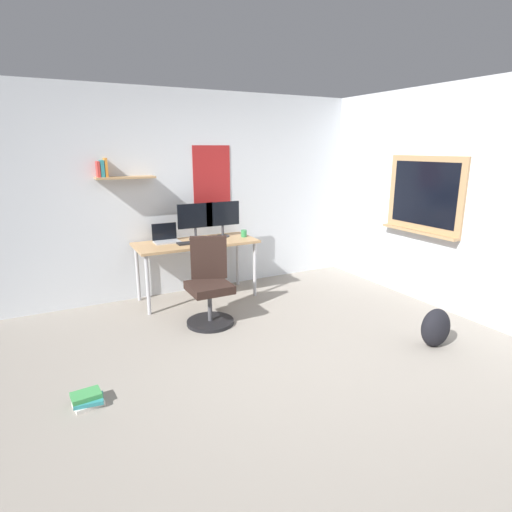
{
  "coord_description": "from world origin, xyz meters",
  "views": [
    {
      "loc": [
        -1.8,
        -2.83,
        1.9
      ],
      "look_at": [
        0.07,
        0.72,
        0.85
      ],
      "focal_mm": 29.28,
      "sensor_mm": 36.0,
      "label": 1
    }
  ],
  "objects_px": {
    "desk": "(196,247)",
    "monitor_secondary": "(223,217)",
    "monitor_primary": "(195,219)",
    "keyboard": "(192,243)",
    "backpack": "(436,328)",
    "book_stack_on_floor": "(88,400)",
    "office_chair": "(209,287)",
    "coffee_mug": "(244,233)",
    "laptop": "(166,238)",
    "computer_mouse": "(214,240)"
  },
  "relations": [
    {
      "from": "coffee_mug",
      "to": "book_stack_on_floor",
      "type": "distance_m",
      "value": 2.94
    },
    {
      "from": "monitor_secondary",
      "to": "computer_mouse",
      "type": "xyz_separation_m",
      "value": [
        -0.21,
        -0.18,
        -0.25
      ]
    },
    {
      "from": "laptop",
      "to": "monitor_primary",
      "type": "relative_size",
      "value": 0.67
    },
    {
      "from": "office_chair",
      "to": "keyboard",
      "type": "relative_size",
      "value": 2.57
    },
    {
      "from": "laptop",
      "to": "computer_mouse",
      "type": "distance_m",
      "value": 0.59
    },
    {
      "from": "monitor_secondary",
      "to": "monitor_primary",
      "type": "bearing_deg",
      "value": 180.0
    },
    {
      "from": "keyboard",
      "to": "computer_mouse",
      "type": "relative_size",
      "value": 3.56
    },
    {
      "from": "desk",
      "to": "monitor_secondary",
      "type": "height_order",
      "value": "monitor_secondary"
    },
    {
      "from": "monitor_primary",
      "to": "monitor_secondary",
      "type": "bearing_deg",
      "value": 0.0
    },
    {
      "from": "computer_mouse",
      "to": "coffee_mug",
      "type": "bearing_deg",
      "value": 6.33
    },
    {
      "from": "laptop",
      "to": "coffee_mug",
      "type": "xyz_separation_m",
      "value": [
        0.99,
        -0.18,
        -0.01
      ]
    },
    {
      "from": "monitor_primary",
      "to": "coffee_mug",
      "type": "xyz_separation_m",
      "value": [
        0.62,
        -0.13,
        -0.22
      ]
    },
    {
      "from": "book_stack_on_floor",
      "to": "coffee_mug",
      "type": "bearing_deg",
      "value": 39.22
    },
    {
      "from": "monitor_primary",
      "to": "keyboard",
      "type": "height_order",
      "value": "monitor_primary"
    },
    {
      "from": "monitor_secondary",
      "to": "book_stack_on_floor",
      "type": "height_order",
      "value": "monitor_secondary"
    },
    {
      "from": "monitor_primary",
      "to": "coffee_mug",
      "type": "bearing_deg",
      "value": -12.32
    },
    {
      "from": "office_chair",
      "to": "monitor_secondary",
      "type": "relative_size",
      "value": 2.05
    },
    {
      "from": "desk",
      "to": "book_stack_on_floor",
      "type": "bearing_deg",
      "value": -130.25
    },
    {
      "from": "book_stack_on_floor",
      "to": "office_chair",
      "type": "bearing_deg",
      "value": 36.49
    },
    {
      "from": "computer_mouse",
      "to": "keyboard",
      "type": "bearing_deg",
      "value": 180.0
    },
    {
      "from": "keyboard",
      "to": "monitor_primary",
      "type": "bearing_deg",
      "value": 58.5
    },
    {
      "from": "monitor_secondary",
      "to": "backpack",
      "type": "xyz_separation_m",
      "value": [
        1.17,
        -2.47,
        -0.83
      ]
    },
    {
      "from": "coffee_mug",
      "to": "book_stack_on_floor",
      "type": "relative_size",
      "value": 0.39
    },
    {
      "from": "monitor_primary",
      "to": "laptop",
      "type": "bearing_deg",
      "value": 172.72
    },
    {
      "from": "monitor_primary",
      "to": "keyboard",
      "type": "bearing_deg",
      "value": -121.5
    },
    {
      "from": "monitor_primary",
      "to": "computer_mouse",
      "type": "height_order",
      "value": "monitor_primary"
    },
    {
      "from": "office_chair",
      "to": "backpack",
      "type": "bearing_deg",
      "value": -42.43
    },
    {
      "from": "desk",
      "to": "office_chair",
      "type": "bearing_deg",
      "value": -100.22
    },
    {
      "from": "desk",
      "to": "computer_mouse",
      "type": "height_order",
      "value": "computer_mouse"
    },
    {
      "from": "desk",
      "to": "coffee_mug",
      "type": "height_order",
      "value": "coffee_mug"
    },
    {
      "from": "computer_mouse",
      "to": "coffee_mug",
      "type": "height_order",
      "value": "coffee_mug"
    },
    {
      "from": "desk",
      "to": "laptop",
      "type": "height_order",
      "value": "laptop"
    },
    {
      "from": "computer_mouse",
      "to": "coffee_mug",
      "type": "xyz_separation_m",
      "value": [
        0.45,
        0.05,
        0.03
      ]
    },
    {
      "from": "office_chair",
      "to": "laptop",
      "type": "height_order",
      "value": "laptop"
    },
    {
      "from": "office_chair",
      "to": "laptop",
      "type": "bearing_deg",
      "value": 101.85
    },
    {
      "from": "monitor_primary",
      "to": "keyboard",
      "type": "distance_m",
      "value": 0.34
    },
    {
      "from": "backpack",
      "to": "laptop",
      "type": "bearing_deg",
      "value": 127.37
    },
    {
      "from": "coffee_mug",
      "to": "book_stack_on_floor",
      "type": "bearing_deg",
      "value": -140.78
    },
    {
      "from": "office_chair",
      "to": "monitor_primary",
      "type": "height_order",
      "value": "monitor_primary"
    },
    {
      "from": "laptop",
      "to": "office_chair",
      "type": "bearing_deg",
      "value": -78.15
    },
    {
      "from": "monitor_primary",
      "to": "desk",
      "type": "bearing_deg",
      "value": -109.91
    },
    {
      "from": "desk",
      "to": "office_chair",
      "type": "distance_m",
      "value": 0.85
    },
    {
      "from": "desk",
      "to": "backpack",
      "type": "bearing_deg",
      "value": -56.2
    },
    {
      "from": "laptop",
      "to": "computer_mouse",
      "type": "bearing_deg",
      "value": -23.18
    },
    {
      "from": "desk",
      "to": "office_chair",
      "type": "xyz_separation_m",
      "value": [
        -0.14,
        -0.79,
        -0.27
      ]
    },
    {
      "from": "monitor_primary",
      "to": "computer_mouse",
      "type": "bearing_deg",
      "value": -47.94
    },
    {
      "from": "monitor_secondary",
      "to": "keyboard",
      "type": "relative_size",
      "value": 1.25
    },
    {
      "from": "computer_mouse",
      "to": "book_stack_on_floor",
      "type": "relative_size",
      "value": 0.44
    },
    {
      "from": "monitor_secondary",
      "to": "computer_mouse",
      "type": "distance_m",
      "value": 0.38
    },
    {
      "from": "desk",
      "to": "backpack",
      "type": "relative_size",
      "value": 3.92
    }
  ]
}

